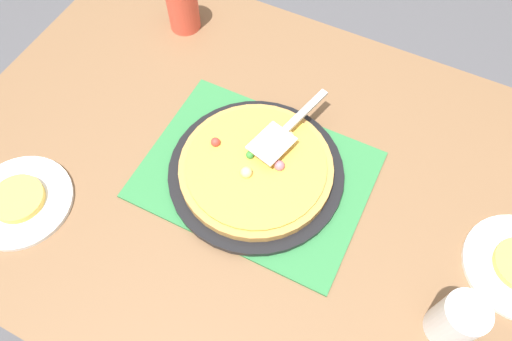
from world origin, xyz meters
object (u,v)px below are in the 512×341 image
(cup_far, at_px, (183,8))
(pizza_server, at_px, (286,129))
(pizza_pan, at_px, (256,172))
(plate_far_right, at_px, (20,201))
(served_slice_right, at_px, (18,199))
(pizza, at_px, (256,167))
(cup_near, at_px, (456,320))

(cup_far, relative_size, pizza_server, 0.51)
(pizza_pan, distance_m, plate_far_right, 0.50)
(pizza_server, bearing_deg, served_slice_right, 40.48)
(pizza, distance_m, plate_far_right, 0.50)
(pizza_pan, xyz_separation_m, cup_near, (-0.46, 0.13, 0.05))
(pizza_pan, height_order, plate_far_right, pizza_pan)
(pizza, bearing_deg, plate_far_right, 34.20)
(plate_far_right, distance_m, cup_near, 0.89)
(pizza_pan, relative_size, cup_near, 3.17)
(served_slice_right, distance_m, cup_far, 0.61)
(plate_far_right, xyz_separation_m, served_slice_right, (0.00, 0.00, 0.01))
(pizza_pan, height_order, pizza, pizza)
(pizza_pan, relative_size, served_slice_right, 3.45)
(served_slice_right, bearing_deg, pizza, -145.80)
(cup_near, xyz_separation_m, pizza_server, (0.43, -0.23, 0.01))
(served_slice_right, bearing_deg, pizza_server, -139.52)
(plate_far_right, relative_size, cup_far, 1.83)
(pizza_server, bearing_deg, cup_near, 152.04)
(served_slice_right, height_order, pizza_server, pizza_server)
(cup_near, xyz_separation_m, cup_far, (0.83, -0.46, 0.00))
(pizza_pan, bearing_deg, cup_near, 163.56)
(pizza_pan, distance_m, pizza, 0.02)
(served_slice_right, relative_size, cup_far, 0.92)
(pizza, bearing_deg, cup_near, 163.45)
(pizza, bearing_deg, pizza_pan, 81.34)
(cup_near, height_order, cup_far, same)
(pizza, height_order, pizza_server, pizza_server)
(pizza_pan, bearing_deg, served_slice_right, 34.12)
(pizza_pan, xyz_separation_m, pizza, (-0.00, -0.00, 0.02))
(served_slice_right, xyz_separation_m, cup_far, (-0.04, -0.61, 0.04))
(plate_far_right, height_order, served_slice_right, served_slice_right)
(pizza_pan, xyz_separation_m, plate_far_right, (0.42, 0.28, -0.01))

